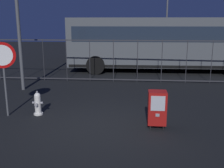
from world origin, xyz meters
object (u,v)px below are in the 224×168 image
Objects in this scene: fire_hydrant at (38,104)px; bus_far at (152,37)px; newspaper_box_primary at (157,108)px; street_light_near_right at (167,5)px; bus_near at (162,41)px; stop_sign at (3,64)px.

bus_far is (4.10, 11.68, 1.36)m from fire_hydrant.
newspaper_box_primary is 15.97m from street_light_near_right.
street_light_near_right reaches higher than bus_far.
fire_hydrant is 3.63m from newspaper_box_primary.
fire_hydrant is at bearing -121.02° from bus_near.
bus_far is (4.99, 11.86, 0.11)m from stop_sign.
stop_sign is (-4.44, 0.56, 1.03)m from newspaper_box_primary.
newspaper_box_primary is 12.49m from bus_far.
fire_hydrant is 0.11× the size of street_light_near_right.
stop_sign is at bearing -113.08° from street_light_near_right.
street_light_near_right is (1.91, 15.46, 3.52)m from newspaper_box_primary.
newspaper_box_primary is (3.55, -0.75, 0.22)m from fire_hydrant.
stop_sign reaches higher than fire_hydrant.
bus_near is 1.49× the size of street_light_near_right.
bus_far is at bearing 94.47° from bus_near.
street_light_near_right reaches higher than fire_hydrant.
street_light_near_right reaches higher than bus_near.
bus_near is at bearing -98.02° from street_light_near_right.
bus_far reaches higher than newspaper_box_primary.
street_light_near_right reaches higher than stop_sign.
stop_sign is 0.21× the size of bus_near.
bus_near and bus_far have the same top height.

